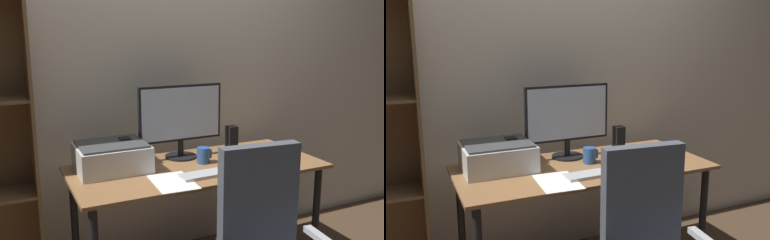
% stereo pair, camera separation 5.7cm
% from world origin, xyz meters
% --- Properties ---
extents(back_wall, '(6.40, 0.10, 2.60)m').
position_xyz_m(back_wall, '(0.00, 0.51, 1.30)').
color(back_wall, beige).
rests_on(back_wall, ground).
extents(desk, '(1.50, 0.67, 0.74)m').
position_xyz_m(desk, '(0.00, 0.00, 0.65)').
color(desk, olive).
rests_on(desk, ground).
extents(monitor, '(0.55, 0.20, 0.46)m').
position_xyz_m(monitor, '(-0.02, 0.19, 1.00)').
color(monitor, black).
rests_on(monitor, desk).
extents(keyboard, '(0.29, 0.12, 0.02)m').
position_xyz_m(keyboard, '(-0.04, -0.19, 0.75)').
color(keyboard, '#B7BABC').
rests_on(keyboard, desk).
extents(mouse, '(0.08, 0.11, 0.03)m').
position_xyz_m(mouse, '(0.18, -0.20, 0.76)').
color(mouse, black).
rests_on(mouse, desk).
extents(coffee_mug, '(0.09, 0.08, 0.10)m').
position_xyz_m(coffee_mug, '(0.05, 0.03, 0.79)').
color(coffee_mug, '#285193').
rests_on(coffee_mug, desk).
extents(laptop, '(0.33, 0.25, 0.02)m').
position_xyz_m(laptop, '(0.53, 0.08, 0.75)').
color(laptop, '#2D2D30').
rests_on(laptop, desk).
extents(speaker_left, '(0.06, 0.07, 0.17)m').
position_xyz_m(speaker_left, '(-0.39, 0.19, 0.82)').
color(speaker_left, black).
rests_on(speaker_left, desk).
extents(speaker_right, '(0.06, 0.07, 0.17)m').
position_xyz_m(speaker_right, '(0.34, 0.19, 0.82)').
color(speaker_right, black).
rests_on(speaker_right, desk).
extents(printer, '(0.40, 0.34, 0.16)m').
position_xyz_m(printer, '(-0.48, 0.14, 0.82)').
color(printer, silver).
rests_on(printer, desk).
extents(paper_sheet, '(0.23, 0.31, 0.00)m').
position_xyz_m(paper_sheet, '(-0.24, -0.20, 0.74)').
color(paper_sheet, white).
rests_on(paper_sheet, desk).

